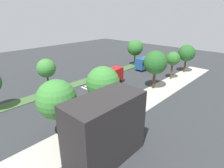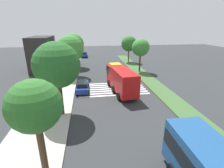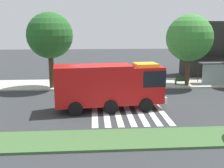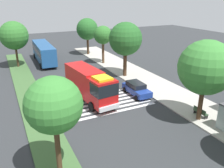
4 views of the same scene
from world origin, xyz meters
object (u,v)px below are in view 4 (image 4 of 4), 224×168
Objects in this scene: fire_truck at (90,84)px; sidewalk_tree_east at (206,68)px; sidewalk_tree_far_west at (87,29)px; sidewalk_tree_center at (125,39)px; transit_bus at (44,52)px; median_tree_far_west at (14,36)px; sidewalk_tree_west at (103,35)px; bench_near_shelter at (200,112)px; parked_car_west at (136,89)px; median_tree_west at (54,105)px.

sidewalk_tree_east is (9.13, 8.01, 3.37)m from fire_truck.
sidewalk_tree_center reaches higher than sidewalk_tree_far_west.
median_tree_far_west reaches higher than transit_bus.
fire_truck is 1.37× the size of sidewalk_tree_west.
transit_bus is 5.97m from median_tree_far_west.
bench_near_shelter is (8.76, 8.60, -1.52)m from fire_truck.
transit_bus is at bearing -75.53° from sidewalk_tree_far_west.
sidewalk_tree_far_west is 14.81m from median_tree_far_west.
sidewalk_tree_far_west reaches higher than sidewalk_tree_west.
fire_truck is at bearing 18.78° from median_tree_far_west.
parked_car_west is 9.75m from sidewalk_tree_east.
sidewalk_tree_center is 1.16× the size of median_tree_west.
transit_bus is at bearing -144.95° from sidewalk_tree_center.
sidewalk_tree_east is at bearing -160.34° from transit_bus.
sidewalk_tree_far_west is (-22.29, 8.01, 3.22)m from fire_truck.
parked_car_west is 0.67× the size of sidewalk_tree_west.
median_tree_west is at bearing -37.68° from fire_truck.
bench_near_shelter is 15.77m from sidewalk_tree_center.
transit_bus is 1.39× the size of sidewalk_tree_center.
parked_car_west is 2.82× the size of bench_near_shelter.
sidewalk_tree_west is 15.02m from median_tree_far_west.
median_tree_far_west is (-12.58, -14.37, -0.26)m from sidewalk_tree_center.
fire_truck is 19.88m from transit_bus.
fire_truck is 12.37m from bench_near_shelter.
transit_bus is at bearing -159.44° from parked_car_west.
sidewalk_tree_center reaches higher than median_tree_west.
median_tree_west is (32.82, -14.37, -0.04)m from sidewalk_tree_far_west.
sidewalk_tree_east is (28.95, 9.60, 3.40)m from transit_bus.
transit_bus is 1.61× the size of median_tree_west.
fire_truck is 10.73m from sidewalk_tree_center.
sidewalk_tree_west reaches higher than fire_truck.
sidewalk_tree_west reaches higher than parked_car_west.
transit_bus reaches higher than parked_car_west.
transit_bus is (-20.67, -7.40, 1.26)m from parked_car_west.
sidewalk_tree_west is 0.87× the size of median_tree_far_west.
parked_car_west is 8.83m from sidewalk_tree_center.
bench_near_shelter is 4.94m from sidewalk_tree_east.
sidewalk_tree_west is 0.96× the size of median_tree_west.
sidewalk_tree_center is 19.10m from median_tree_far_west.
sidewalk_tree_center is 1.02× the size of sidewalk_tree_east.
median_tree_west is at bearing -83.24° from bench_near_shelter.
sidewalk_tree_west is (-23.10, -0.60, 4.59)m from bench_near_shelter.
parked_car_west is at bearing -158.99° from transit_bus.
transit_bus is 1.68× the size of sidewalk_tree_west.
transit_bus is 10.44m from sidewalk_tree_far_west.
sidewalk_tree_far_west is (-23.15, 2.20, 4.50)m from parked_car_west.
sidewalk_tree_far_west is at bearing -74.23° from transit_bus.
bench_near_shelter is at bearing 1.48° from sidewalk_tree_west.
median_tree_far_west is at bearing -147.27° from parked_car_west.
parked_car_west is 0.58× the size of median_tree_far_west.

